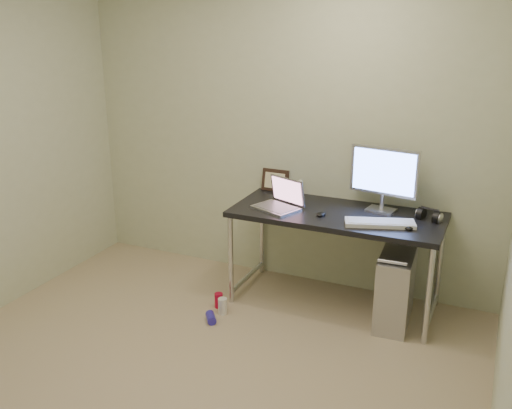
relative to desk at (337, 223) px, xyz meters
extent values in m
plane|color=tan|center=(-0.56, -1.41, -0.67)|extent=(3.50, 3.50, 0.00)
cube|color=beige|center=(-0.56, 0.34, 0.58)|extent=(3.50, 0.02, 2.50)
cube|color=black|center=(0.00, 0.00, 0.06)|extent=(1.55, 0.68, 0.04)
cylinder|color=silver|center=(-0.73, -0.30, -0.31)|extent=(0.04, 0.04, 0.71)
cylinder|color=silver|center=(-0.73, 0.30, -0.31)|extent=(0.04, 0.04, 0.71)
cylinder|color=silver|center=(0.73, -0.30, -0.31)|extent=(0.04, 0.04, 0.71)
cylinder|color=silver|center=(0.73, 0.30, -0.31)|extent=(0.04, 0.04, 0.71)
cylinder|color=silver|center=(-0.73, 0.00, -0.59)|extent=(0.04, 0.60, 0.04)
cylinder|color=silver|center=(0.73, 0.00, -0.59)|extent=(0.04, 0.60, 0.04)
cube|color=#ABABAF|center=(0.48, -0.09, -0.40)|extent=(0.26, 0.53, 0.54)
cylinder|color=silver|center=(0.48, -0.31, -0.11)|extent=(0.19, 0.04, 0.03)
cylinder|color=silver|center=(0.48, 0.13, -0.11)|extent=(0.19, 0.04, 0.03)
cylinder|color=black|center=(0.43, 0.29, -0.27)|extent=(0.01, 0.16, 0.69)
cylinder|color=black|center=(0.52, 0.27, -0.29)|extent=(0.02, 0.11, 0.71)
cylinder|color=#B3082B|center=(-0.78, -0.42, -0.61)|extent=(0.08, 0.08, 0.12)
cylinder|color=white|center=(-0.71, -0.49, -0.61)|extent=(0.07, 0.07, 0.12)
cylinder|color=#3128BC|center=(-0.73, -0.64, -0.64)|extent=(0.12, 0.13, 0.07)
cube|color=silver|center=(-0.44, -0.12, 0.09)|extent=(0.38, 0.33, 0.02)
cube|color=gray|center=(-0.44, -0.12, 0.10)|extent=(0.33, 0.28, 0.00)
cube|color=gray|center=(-0.39, 0.00, 0.20)|extent=(0.32, 0.16, 0.21)
cube|color=#7A4D5D|center=(-0.39, -0.01, 0.20)|extent=(0.28, 0.14, 0.18)
cube|color=silver|center=(0.29, 0.17, 0.09)|extent=(0.23, 0.18, 0.01)
cylinder|color=silver|center=(0.29, 0.18, 0.15)|extent=(0.03, 0.03, 0.11)
cube|color=silver|center=(0.29, 0.17, 0.38)|extent=(0.51, 0.11, 0.35)
cube|color=#5E85FF|center=(0.29, 0.15, 0.38)|extent=(0.46, 0.08, 0.31)
cube|color=white|center=(0.35, -0.14, 0.10)|extent=(0.50, 0.30, 0.03)
ellipsoid|color=black|center=(0.54, -0.13, 0.10)|extent=(0.09, 0.12, 0.03)
ellipsoid|color=black|center=(-0.09, -0.11, 0.10)|extent=(0.07, 0.10, 0.03)
cylinder|color=black|center=(0.58, 0.11, 0.11)|extent=(0.07, 0.11, 0.10)
cylinder|color=black|center=(0.70, 0.11, 0.11)|extent=(0.07, 0.11, 0.10)
cube|color=black|center=(0.64, 0.11, 0.16)|extent=(0.13, 0.05, 0.01)
cube|color=black|center=(-0.62, 0.31, 0.17)|extent=(0.23, 0.07, 0.18)
cylinder|color=silver|center=(-0.41, 0.31, 0.13)|extent=(0.01, 0.01, 0.09)
cylinder|color=white|center=(-0.41, 0.31, 0.18)|extent=(0.05, 0.04, 0.04)
camera|label=1|loc=(1.07, -3.87, 1.47)|focal=40.00mm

